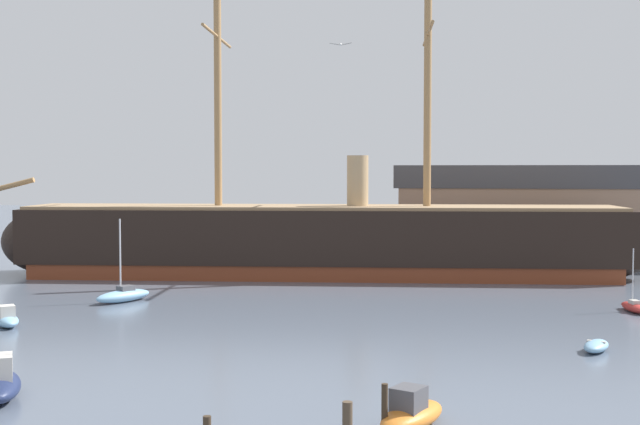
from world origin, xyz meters
name	(u,v)px	position (x,y,z in m)	size (l,w,h in m)	color
tall_ship	(322,240)	(-3.44, 55.09, 3.52)	(68.16, 15.57, 32.79)	brown
motorboat_foreground_right	(411,413)	(7.89, 9.29, 0.60)	(3.23, 4.42, 1.71)	orange
motorboat_mid_left	(7,319)	(-19.35, 26.45, 0.50)	(3.19, 3.55, 1.43)	#7FB2D6
dinghy_mid_right	(596,346)	(17.24, 25.07, 0.33)	(2.14, 3.00, 0.65)	#7FB2D6
sailboat_alongside_bow	(123,295)	(-15.96, 37.39, 0.54)	(3.68, 5.05, 6.44)	#7FB2D6
sailboat_alongside_stern	(633,307)	(21.91, 39.25, 0.38)	(1.77, 3.64, 4.55)	#B22D28
motorboat_far_left	(96,267)	(-25.91, 54.26, 0.56)	(3.48, 3.96, 1.58)	#1E284C
mooring_piling_left_pair	(347,423)	(5.66, 6.99, 0.80)	(0.38, 0.38, 1.60)	#4C3D2D
mooring_piling_right_pair	(385,410)	(6.93, 8.21, 1.01)	(0.25, 0.25, 2.02)	#382B1E
seagull_in_flight	(341,44)	(3.85, 17.54, 16.32)	(1.10, 0.41, 0.13)	silver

